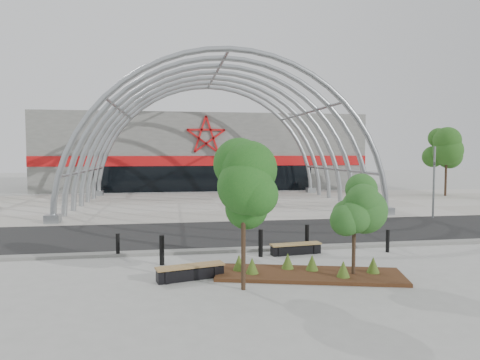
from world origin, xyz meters
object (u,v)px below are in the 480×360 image
(signal_pole, at_px, (434,181))
(bench_0, at_px, (190,272))
(bollard_2, at_px, (261,243))
(bench_1, at_px, (296,249))
(street_tree_0, at_px, (243,188))
(street_tree_1, at_px, (355,200))

(signal_pole, distance_m, bench_0, 18.29)
(signal_pole, relative_size, bollard_2, 4.13)
(signal_pole, distance_m, bench_1, 13.33)
(signal_pole, distance_m, street_tree_0, 17.77)
(bollard_2, bearing_deg, bench_1, 6.82)
(street_tree_0, bearing_deg, signal_pole, 40.30)
(street_tree_1, bearing_deg, street_tree_0, -169.80)
(signal_pole, distance_m, bollard_2, 14.58)
(signal_pole, bearing_deg, bench_1, -145.11)
(signal_pole, xyz_separation_m, street_tree_1, (-9.86, -10.82, 0.24))
(bench_0, bearing_deg, bench_1, 32.57)
(bench_1, distance_m, bollard_2, 1.49)
(street_tree_1, xyz_separation_m, bollard_2, (-2.39, 3.11, -1.97))
(signal_pole, bearing_deg, street_tree_0, -139.70)
(bollard_2, bearing_deg, bench_0, -137.73)
(signal_pole, xyz_separation_m, bollard_2, (-12.25, -7.71, -1.74))
(signal_pole, distance_m, street_tree_1, 14.64)
(bollard_2, bearing_deg, signal_pole, 32.18)
(bench_1, bearing_deg, bench_0, -147.43)
(street_tree_1, height_order, bench_1, street_tree_1)
(street_tree_0, distance_m, bollard_2, 4.68)
(street_tree_0, height_order, bench_0, street_tree_0)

